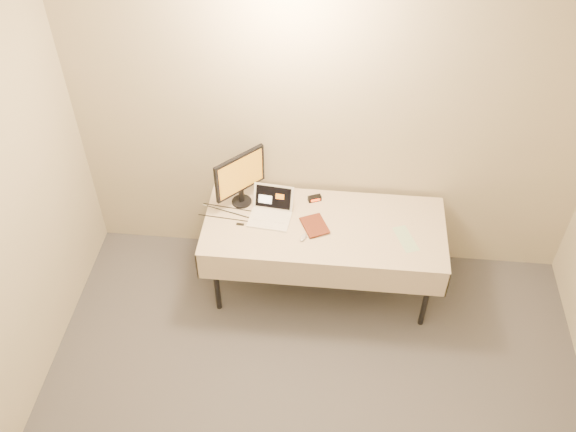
# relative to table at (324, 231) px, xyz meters

# --- Properties ---
(back_wall) EXTENTS (4.00, 0.10, 2.70)m
(back_wall) POSITION_rel_table_xyz_m (0.00, 0.45, 0.67)
(back_wall) COLOR beige
(back_wall) RESTS_ON ground
(table) EXTENTS (1.86, 0.81, 0.74)m
(table) POSITION_rel_table_xyz_m (0.00, 0.00, 0.00)
(table) COLOR black
(table) RESTS_ON ground
(laptop) EXTENTS (0.34, 0.33, 0.21)m
(laptop) POSITION_rel_table_xyz_m (-0.42, 0.07, 0.11)
(laptop) COLOR white
(laptop) RESTS_ON table
(monitor) EXTENTS (0.34, 0.35, 0.47)m
(monitor) POSITION_rel_table_xyz_m (-0.67, 0.20, 0.34)
(monitor) COLOR black
(monitor) RESTS_ON table
(book) EXTENTS (0.16, 0.09, 0.23)m
(book) POSITION_rel_table_xyz_m (-0.15, -0.06, 0.18)
(book) COLOR maroon
(book) RESTS_ON table
(alarm_clock) EXTENTS (0.11, 0.08, 0.04)m
(alarm_clock) POSITION_rel_table_xyz_m (-0.09, 0.27, 0.08)
(alarm_clock) COLOR black
(alarm_clock) RESTS_ON table
(clicker) EXTENTS (0.07, 0.10, 0.02)m
(clicker) POSITION_rel_table_xyz_m (-0.15, -0.16, 0.07)
(clicker) COLOR #B8B8BA
(clicker) RESTS_ON table
(paper_form) EXTENTS (0.20, 0.30, 0.00)m
(paper_form) POSITION_rel_table_xyz_m (0.62, -0.09, 0.06)
(paper_form) COLOR #B2DAAD
(paper_form) RESTS_ON table
(usb_dongle) EXTENTS (0.06, 0.02, 0.01)m
(usb_dongle) POSITION_rel_table_xyz_m (-0.64, -0.06, 0.07)
(usb_dongle) COLOR black
(usb_dongle) RESTS_ON table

